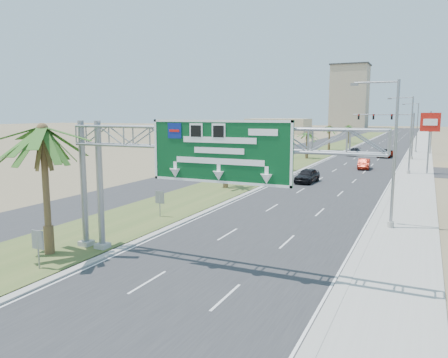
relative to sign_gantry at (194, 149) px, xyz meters
name	(u,v)px	position (x,y,z in m)	size (l,w,h in m)	color
road	(386,145)	(1.06, 100.07, -6.05)	(12.00, 300.00, 0.02)	#28282B
sidewalk_right	(422,146)	(9.56, 100.07, -6.01)	(4.00, 300.00, 0.10)	#9E9B93
median_grass	(346,143)	(-8.94, 100.07, -6.00)	(7.00, 300.00, 0.12)	#405826
opposing_road	(320,143)	(-15.94, 100.07, -6.05)	(8.00, 300.00, 0.02)	#28282B
sign_gantry	(194,149)	(0.00, 0.00, 0.00)	(16.75, 1.24, 7.50)	gray
palm_near	(42,130)	(-8.14, -1.93, 0.87)	(5.70, 5.70, 8.35)	brown
palm_row_b	(226,142)	(-8.44, 22.07, -1.16)	(3.99, 3.99, 5.95)	brown
palm_row_c	(275,130)	(-8.44, 38.07, -0.39)	(3.99, 3.99, 6.75)	brown
palm_row_d	(307,134)	(-8.44, 56.07, -1.64)	(3.99, 3.99, 5.45)	brown
palm_row_e	(330,127)	(-8.44, 75.07, -0.97)	(3.99, 3.99, 6.15)	brown
palm_row_f	(349,126)	(-8.44, 100.07, -1.35)	(3.99, 3.99, 5.75)	brown
streetlight_near	(391,160)	(8.36, 12.07, -1.36)	(3.27, 0.44, 10.00)	gray
streetlight_mid	(409,138)	(8.36, 42.07, -1.36)	(3.27, 0.44, 10.00)	gray
streetlight_far	(416,129)	(8.36, 78.07, -1.36)	(3.27, 0.44, 10.00)	gray
signal_mast	(400,131)	(6.23, 62.05, -1.21)	(10.28, 0.71, 8.00)	gray
median_signback_a	(38,243)	(-6.74, -3.93, -4.61)	(0.75, 0.08, 2.08)	gray
median_signback_b	(160,199)	(-7.44, 8.07, -4.61)	(0.75, 0.08, 2.08)	gray
tower_distant	(349,97)	(-30.94, 240.07, 11.44)	(20.00, 16.00, 35.00)	tan
building_distant_left	(278,126)	(-43.94, 150.07, -3.06)	(24.00, 14.00, 6.00)	#CEB98B
car_left_lane	(307,176)	(-1.67, 29.67, -5.25)	(1.91, 4.75, 1.62)	black
car_mid_lane	(364,164)	(2.56, 45.34, -5.33)	(1.54, 4.42, 1.46)	maroon
car_right_lane	(385,154)	(3.85, 64.57, -5.33)	(2.40, 5.20, 1.45)	gray
car_far	(354,152)	(-1.92, 65.92, -5.38)	(1.91, 4.69, 1.36)	black
pole_sign_red_near	(430,125)	(10.74, 43.38, 0.28)	(2.40, 0.36, 8.15)	gray
pole_sign_red_far	(432,123)	(11.20, 75.48, -0.06)	(2.22, 0.52, 7.64)	gray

